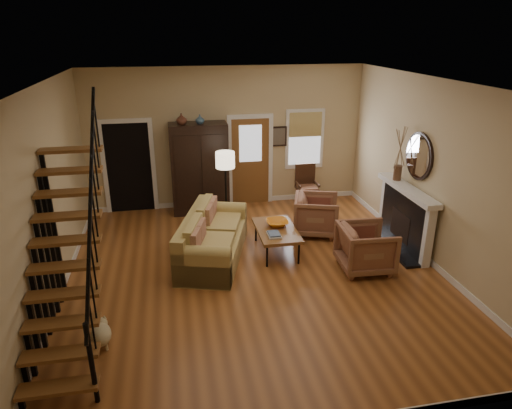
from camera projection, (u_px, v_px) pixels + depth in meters
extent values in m
plane|color=#985626|center=(255.00, 273.00, 8.15)|extent=(7.00, 7.00, 0.00)
plane|color=white|center=(255.00, 83.00, 6.95)|extent=(7.00, 7.00, 0.00)
cube|color=tan|center=(227.00, 138.00, 10.75)|extent=(6.50, 0.04, 3.30)
cube|color=tan|center=(46.00, 198.00, 6.97)|extent=(0.04, 7.00, 3.30)
cube|color=tan|center=(434.00, 174.00, 8.12)|extent=(0.04, 7.00, 3.30)
cube|color=black|center=(130.00, 166.00, 10.70)|extent=(1.00, 0.36, 2.10)
cube|color=brown|center=(250.00, 162.00, 11.05)|extent=(0.90, 0.06, 2.10)
cube|color=silver|center=(305.00, 139.00, 11.09)|extent=(0.96, 0.06, 1.46)
cube|color=black|center=(406.00, 219.00, 8.94)|extent=(0.24, 1.60, 1.15)
cube|color=white|center=(407.00, 190.00, 8.71)|extent=(0.30, 1.95, 0.10)
cylinder|color=silver|center=(418.00, 156.00, 8.49)|extent=(0.05, 0.90, 0.90)
imported|color=#4C2619|center=(181.00, 119.00, 9.94)|extent=(0.24, 0.24, 0.25)
imported|color=#334C60|center=(200.00, 119.00, 10.02)|extent=(0.20, 0.20, 0.21)
imported|color=orange|center=(277.00, 223.00, 8.86)|extent=(0.44, 0.44, 0.11)
imported|color=brown|center=(366.00, 248.00, 8.13)|extent=(0.97, 0.95, 0.84)
imported|color=brown|center=(316.00, 215.00, 9.58)|extent=(1.14, 1.13, 0.83)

